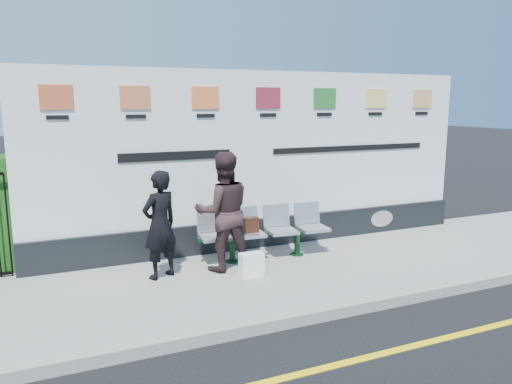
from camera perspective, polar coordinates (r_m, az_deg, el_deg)
ground at (r=5.62m, az=13.78°, el=-17.66°), size 80.00×80.00×0.00m
pavement at (r=7.55m, az=2.01°, el=-9.46°), size 14.00×3.00×0.12m
kerb at (r=6.32m, az=8.13°, el=-13.47°), size 14.00×0.18×0.14m
yellow_line at (r=5.62m, az=13.78°, el=-17.62°), size 14.00×0.10×0.01m
billboard at (r=8.62m, az=1.14°, el=2.35°), size 8.00×0.30×3.00m
bench at (r=8.05m, az=1.08°, el=-6.03°), size 2.16×0.74×0.45m
woman_left at (r=7.18m, az=-10.93°, el=-3.69°), size 0.67×0.57×1.55m
woman_right at (r=7.39m, az=-3.76°, el=-2.25°), size 0.93×0.77×1.78m
handbag_brown at (r=7.88m, az=-0.81°, el=-3.80°), size 0.31×0.15×0.24m
carrier_bag_white at (r=7.29m, az=-0.51°, el=-8.29°), size 0.34×0.20×0.34m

